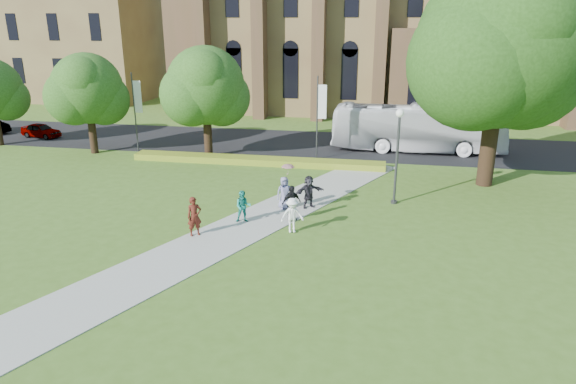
% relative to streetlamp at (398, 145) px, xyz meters
% --- Properties ---
extents(ground, '(160.00, 160.00, 0.00)m').
position_rel_streetlamp_xyz_m(ground, '(-7.50, -6.50, -3.30)').
color(ground, '#42641E').
rests_on(ground, ground).
extents(road, '(160.00, 10.00, 0.02)m').
position_rel_streetlamp_xyz_m(road, '(-7.50, 13.50, -3.29)').
color(road, black).
rests_on(road, ground).
extents(footpath, '(15.58, 28.54, 0.04)m').
position_rel_streetlamp_xyz_m(footpath, '(-7.50, -5.50, -3.28)').
color(footpath, '#B2B2A8').
rests_on(footpath, ground).
extents(flower_hedge, '(18.00, 1.40, 0.45)m').
position_rel_streetlamp_xyz_m(flower_hedge, '(-9.50, 6.70, -3.07)').
color(flower_hedge, gold).
rests_on(flower_hedge, ground).
extents(building_west, '(22.00, 14.00, 18.30)m').
position_rel_streetlamp_xyz_m(building_west, '(-41.50, 35.50, 5.91)').
color(building_west, olive).
rests_on(building_west, ground).
extents(streetlamp, '(0.44, 0.44, 5.24)m').
position_rel_streetlamp_xyz_m(streetlamp, '(0.00, 0.00, 0.00)').
color(streetlamp, '#38383D').
rests_on(streetlamp, ground).
extents(large_tree, '(9.60, 9.60, 13.20)m').
position_rel_streetlamp_xyz_m(large_tree, '(5.50, 4.50, 5.07)').
color(large_tree, '#332114').
rests_on(large_tree, ground).
extents(street_tree_0, '(5.20, 5.20, 7.50)m').
position_rel_streetlamp_xyz_m(street_tree_0, '(-22.50, 7.50, 1.58)').
color(street_tree_0, '#332114').
rests_on(street_tree_0, ground).
extents(street_tree_1, '(5.60, 5.60, 8.05)m').
position_rel_streetlamp_xyz_m(street_tree_1, '(-13.50, 8.00, 1.93)').
color(street_tree_1, '#332114').
rests_on(street_tree_1, ground).
extents(banner_pole_0, '(0.70, 0.10, 6.00)m').
position_rel_streetlamp_xyz_m(banner_pole_0, '(-5.39, 8.70, 0.09)').
color(banner_pole_0, '#38383D').
rests_on(banner_pole_0, ground).
extents(banner_pole_1, '(0.70, 0.10, 6.00)m').
position_rel_streetlamp_xyz_m(banner_pole_1, '(-19.39, 8.70, 0.09)').
color(banner_pole_1, '#38383D').
rests_on(banner_pole_1, ground).
extents(tour_coach, '(13.03, 3.13, 3.62)m').
position_rel_streetlamp_xyz_m(tour_coach, '(1.74, 12.61, -1.46)').
color(tour_coach, white).
rests_on(tour_coach, road).
extents(car_0, '(3.81, 2.12, 1.22)m').
position_rel_streetlamp_xyz_m(car_0, '(-29.97, 11.68, -2.66)').
color(car_0, gray).
rests_on(car_0, road).
extents(pedestrian_0, '(0.82, 0.77, 1.88)m').
position_rel_streetlamp_xyz_m(pedestrian_0, '(-9.22, -6.38, -2.32)').
color(pedestrian_0, '#4D1A11').
rests_on(pedestrian_0, footpath).
extents(pedestrian_1, '(0.92, 0.80, 1.62)m').
position_rel_streetlamp_xyz_m(pedestrian_1, '(-7.45, -4.32, -2.44)').
color(pedestrian_1, '#1B8B79').
rests_on(pedestrian_1, footpath).
extents(pedestrian_2, '(1.25, 0.98, 1.70)m').
position_rel_streetlamp_xyz_m(pedestrian_2, '(-4.82, -5.17, -2.41)').
color(pedestrian_2, white).
rests_on(pedestrian_2, footpath).
extents(pedestrian_3, '(1.10, 1.03, 1.82)m').
position_rel_streetlamp_xyz_m(pedestrian_3, '(-5.13, -3.66, -2.34)').
color(pedestrian_3, black).
rests_on(pedestrian_3, footpath).
extents(pedestrian_4, '(1.02, 0.90, 1.76)m').
position_rel_streetlamp_xyz_m(pedestrian_4, '(-5.80, -2.05, -2.37)').
color(pedestrian_4, slate).
rests_on(pedestrian_4, footpath).
extents(pedestrian_5, '(1.65, 1.39, 1.78)m').
position_rel_streetlamp_xyz_m(pedestrian_5, '(-4.54, -1.65, -2.37)').
color(pedestrian_5, '#25232A').
rests_on(pedestrian_5, footpath).
extents(parasol, '(0.90, 0.90, 0.60)m').
position_rel_streetlamp_xyz_m(parasol, '(-5.62, -1.95, -1.19)').
color(parasol, '#DD9CAF').
rests_on(parasol, pedestrian_4).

